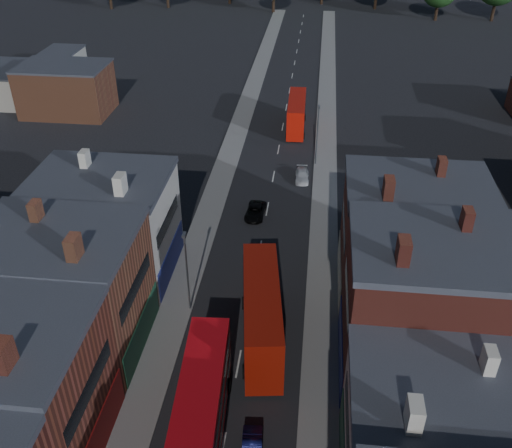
% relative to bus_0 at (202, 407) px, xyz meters
% --- Properties ---
extents(pavement_west, '(3.00, 200.00, 0.12)m').
position_rel_bus_0_xyz_m(pavement_west, '(-5.00, 32.83, -2.81)').
color(pavement_west, gray).
rests_on(pavement_west, ground).
extents(pavement_east, '(3.00, 200.00, 0.12)m').
position_rel_bus_0_xyz_m(pavement_east, '(8.00, 32.83, -2.81)').
color(pavement_east, gray).
rests_on(pavement_east, ground).
extents(lamp_post_2, '(0.25, 0.70, 8.12)m').
position_rel_bus_0_xyz_m(lamp_post_2, '(-3.70, 12.83, 1.83)').
color(lamp_post_2, slate).
rests_on(lamp_post_2, ground).
extents(lamp_post_3, '(0.25, 0.70, 8.12)m').
position_rel_bus_0_xyz_m(lamp_post_3, '(6.70, 42.83, 1.83)').
color(lamp_post_3, slate).
rests_on(lamp_post_3, ground).
extents(bus_0, '(3.70, 12.48, 5.32)m').
position_rel_bus_0_xyz_m(bus_0, '(0.00, 0.00, 0.00)').
color(bus_0, red).
rests_on(bus_0, ground).
extents(bus_1, '(4.55, 12.86, 5.44)m').
position_rel_bus_0_xyz_m(bus_1, '(3.05, 9.74, 0.06)').
color(bus_1, '#9D1508').
rests_on(bus_1, ground).
extents(bus_2, '(2.86, 10.74, 4.62)m').
position_rel_bus_0_xyz_m(bus_2, '(3.51, 54.18, -0.38)').
color(bus_2, '#BB1308').
rests_on(bus_2, ground).
extents(car_2, '(2.23, 4.44, 1.21)m').
position_rel_bus_0_xyz_m(car_2, '(0.30, 29.18, -2.27)').
color(car_2, black).
rests_on(car_2, ground).
extents(car_3, '(1.80, 4.04, 1.15)m').
position_rel_bus_0_xyz_m(car_3, '(5.12, 38.41, -2.30)').
color(car_3, silver).
rests_on(car_3, ground).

